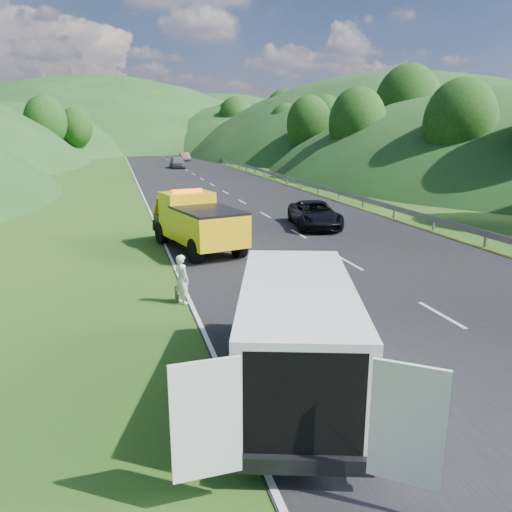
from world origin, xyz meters
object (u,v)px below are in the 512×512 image
object	(u,v)px
white_van	(296,331)
woman	(183,303)
worker	(346,421)
passing_suv	(314,227)
child	(274,312)
spare_tire	(370,388)
suitcase	(180,294)
tow_truck	(197,222)

from	to	relation	value
white_van	woman	xyz separation A→B (m)	(-1.55, 6.00, -1.35)
worker	passing_suv	world-z (taller)	worker
child	worker	size ratio (longest dim) A/B	0.52
white_van	spare_tire	bearing A→B (deg)	6.85
child	worker	distance (m)	5.82
woman	spare_tire	distance (m)	7.03
child	spare_tire	xyz separation A→B (m)	(0.57, -4.84, 0.00)
woman	white_van	bearing A→B (deg)	163.90
worker	suitcase	size ratio (longest dim) A/B	3.76
white_van	suitcase	size ratio (longest dim) A/B	14.17
passing_suv	woman	bearing A→B (deg)	-119.94
woman	worker	size ratio (longest dim) A/B	0.81
woman	suitcase	distance (m)	0.34
suitcase	spare_tire	bearing A→B (deg)	-64.15
suitcase	worker	bearing A→B (deg)	-73.97
worker	suitcase	distance (m)	7.79
passing_suv	white_van	bearing A→B (deg)	-103.74
worker	white_van	bearing A→B (deg)	93.06
tow_truck	passing_suv	distance (m)	8.01
woman	passing_suv	bearing A→B (deg)	-70.07
tow_truck	passing_suv	bearing A→B (deg)	12.83
worker	woman	bearing A→B (deg)	85.56
tow_truck	worker	world-z (taller)	tow_truck
white_van	passing_suv	xyz separation A→B (m)	(7.10, 16.50, -1.35)
woman	spare_tire	world-z (taller)	woman
white_van	worker	xyz separation A→B (m)	(0.56, -1.27, -1.35)
woman	suitcase	bearing A→B (deg)	-18.62
tow_truck	white_van	size ratio (longest dim) A/B	0.88
woman	child	distance (m)	2.93
suitcase	spare_tire	xyz separation A→B (m)	(3.16, -6.51, -0.26)
child	passing_suv	xyz separation A→B (m)	(6.11, 11.96, 0.00)
white_van	passing_suv	bearing A→B (deg)	84.51
white_van	spare_tire	distance (m)	2.09
spare_tire	passing_suv	world-z (taller)	passing_suv
worker	tow_truck	bearing A→B (deg)	71.48
white_van	passing_suv	distance (m)	18.01
passing_suv	child	bearing A→B (deg)	-107.51
white_van	spare_tire	size ratio (longest dim) A/B	10.95
white_van	tow_truck	bearing A→B (deg)	107.62
passing_suv	suitcase	bearing A→B (deg)	-120.66
worker	passing_suv	distance (m)	18.94
white_van	worker	world-z (taller)	white_van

